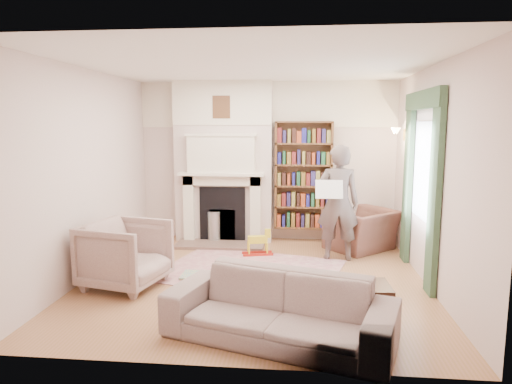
# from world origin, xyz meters

# --- Properties ---
(floor) EXTENTS (4.50, 4.50, 0.00)m
(floor) POSITION_xyz_m (0.00, 0.00, 0.00)
(floor) COLOR olive
(floor) RESTS_ON ground
(ceiling) EXTENTS (4.50, 4.50, 0.00)m
(ceiling) POSITION_xyz_m (0.00, 0.00, 2.80)
(ceiling) COLOR white
(ceiling) RESTS_ON wall_back
(wall_back) EXTENTS (4.50, 0.00, 4.50)m
(wall_back) POSITION_xyz_m (0.00, 2.25, 1.40)
(wall_back) COLOR beige
(wall_back) RESTS_ON floor
(wall_front) EXTENTS (4.50, 0.00, 4.50)m
(wall_front) POSITION_xyz_m (0.00, -2.25, 1.40)
(wall_front) COLOR beige
(wall_front) RESTS_ON floor
(wall_left) EXTENTS (0.00, 4.50, 4.50)m
(wall_left) POSITION_xyz_m (-2.25, 0.00, 1.40)
(wall_left) COLOR beige
(wall_left) RESTS_ON floor
(wall_right) EXTENTS (0.00, 4.50, 4.50)m
(wall_right) POSITION_xyz_m (2.25, 0.00, 1.40)
(wall_right) COLOR beige
(wall_right) RESTS_ON floor
(fireplace) EXTENTS (1.70, 0.58, 2.80)m
(fireplace) POSITION_xyz_m (-0.75, 2.05, 1.39)
(fireplace) COLOR beige
(fireplace) RESTS_ON floor
(bookcase) EXTENTS (1.00, 0.24, 1.85)m
(bookcase) POSITION_xyz_m (0.65, 2.12, 1.18)
(bookcase) COLOR brown
(bookcase) RESTS_ON floor
(window) EXTENTS (0.02, 0.90, 1.30)m
(window) POSITION_xyz_m (2.23, 0.40, 1.45)
(window) COLOR silver
(window) RESTS_ON wall_right
(curtain_left) EXTENTS (0.07, 0.32, 2.40)m
(curtain_left) POSITION_xyz_m (2.20, -0.30, 1.20)
(curtain_left) COLOR #324D32
(curtain_left) RESTS_ON floor
(curtain_right) EXTENTS (0.07, 0.32, 2.40)m
(curtain_right) POSITION_xyz_m (2.20, 1.10, 1.20)
(curtain_right) COLOR #324D32
(curtain_right) RESTS_ON floor
(pelmet) EXTENTS (0.09, 1.70, 0.24)m
(pelmet) POSITION_xyz_m (2.19, 0.40, 2.38)
(pelmet) COLOR #324D32
(pelmet) RESTS_ON wall_right
(wall_sconce) EXTENTS (0.20, 0.24, 0.24)m
(wall_sconce) POSITION_xyz_m (2.03, 1.50, 1.90)
(wall_sconce) COLOR gold
(wall_sconce) RESTS_ON wall_right
(rug) EXTENTS (2.82, 2.42, 0.01)m
(rug) POSITION_xyz_m (-0.10, 0.36, 0.01)
(rug) COLOR #CBAF9A
(rug) RESTS_ON floor
(armchair_reading) EXTENTS (1.36, 1.35, 0.67)m
(armchair_reading) POSITION_xyz_m (1.62, 1.65, 0.33)
(armchair_reading) COLOR #542E2C
(armchair_reading) RESTS_ON floor
(armchair_left) EXTENTS (1.12, 1.10, 0.85)m
(armchair_left) POSITION_xyz_m (-1.60, -0.42, 0.42)
(armchair_left) COLOR #BBAC9A
(armchair_left) RESTS_ON floor
(sofa) EXTENTS (2.34, 1.47, 0.64)m
(sofa) POSITION_xyz_m (0.41, -1.70, 0.32)
(sofa) COLOR gray
(sofa) RESTS_ON floor
(man_reading) EXTENTS (0.65, 0.44, 1.76)m
(man_reading) POSITION_xyz_m (1.17, 1.05, 0.88)
(man_reading) COLOR #564845
(man_reading) RESTS_ON floor
(newspaper) EXTENTS (0.40, 0.12, 0.27)m
(newspaper) POSITION_xyz_m (1.02, 0.85, 1.12)
(newspaper) COLOR white
(newspaper) RESTS_ON man_reading
(coffee_table) EXTENTS (0.72, 0.49, 0.45)m
(coffee_table) POSITION_xyz_m (1.17, -1.32, 0.23)
(coffee_table) COLOR black
(coffee_table) RESTS_ON floor
(paraffin_heater) EXTENTS (0.30, 0.30, 0.55)m
(paraffin_heater) POSITION_xyz_m (-0.90, 1.90, 0.28)
(paraffin_heater) COLOR #A6A9AD
(paraffin_heater) RESTS_ON floor
(rocking_horse) EXTENTS (0.51, 0.30, 0.42)m
(rocking_horse) POSITION_xyz_m (-0.06, 1.13, 0.21)
(rocking_horse) COLOR gold
(rocking_horse) RESTS_ON rug
(board_game) EXTENTS (0.37, 0.37, 0.03)m
(board_game) POSITION_xyz_m (-0.81, 0.01, 0.03)
(board_game) COLOR #E0C64F
(board_game) RESTS_ON rug
(game_box_lid) EXTENTS (0.39, 0.33, 0.06)m
(game_box_lid) POSITION_xyz_m (-0.53, -0.11, 0.04)
(game_box_lid) COLOR #AB1323
(game_box_lid) RESTS_ON rug
(comic_annuals) EXTENTS (0.74, 0.71, 0.02)m
(comic_annuals) POSITION_xyz_m (0.18, -0.39, 0.02)
(comic_annuals) COLOR red
(comic_annuals) RESTS_ON rug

